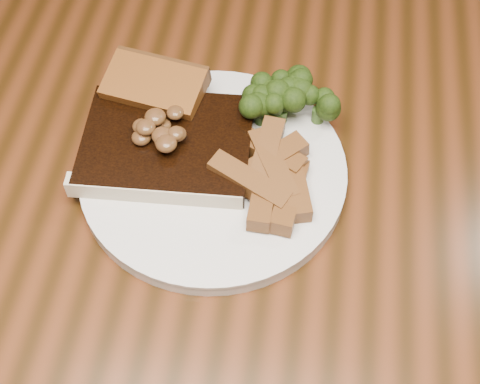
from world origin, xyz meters
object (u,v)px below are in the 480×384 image
at_px(chair_far, 167,18).
at_px(steak, 167,145).
at_px(garlic_bread, 156,100).
at_px(dining_table, 228,248).
at_px(potato_wedges, 286,174).
at_px(plate, 213,173).

xyz_separation_m(chair_far, steak, (0.13, -0.51, 0.29)).
bearing_deg(chair_far, garlic_bread, 91.78).
relative_size(dining_table, chair_far, 1.82).
bearing_deg(steak, chair_far, 101.47).
relative_size(chair_far, potato_wedges, 8.34).
bearing_deg(plate, garlic_bread, 134.73).
height_order(dining_table, garlic_bread, garlic_bread).
xyz_separation_m(steak, garlic_bread, (-0.02, 0.06, -0.00)).
xyz_separation_m(chair_far, garlic_bread, (0.11, -0.45, 0.29)).
xyz_separation_m(dining_table, potato_wedges, (0.05, 0.02, 0.12)).
height_order(plate, garlic_bread, garlic_bread).
bearing_deg(garlic_bread, potato_wedges, -18.07).
bearing_deg(plate, dining_table, -57.08).
bearing_deg(chair_far, plate, 97.20).
relative_size(chair_far, steak, 5.40).
relative_size(garlic_bread, potato_wedges, 0.94).
distance_m(dining_table, chair_far, 0.61).
xyz_separation_m(plate, potato_wedges, (0.07, -0.00, 0.02)).
bearing_deg(dining_table, potato_wedges, 22.79).
relative_size(plate, steak, 1.60).
distance_m(chair_far, steak, 0.61).
relative_size(steak, potato_wedges, 1.54).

